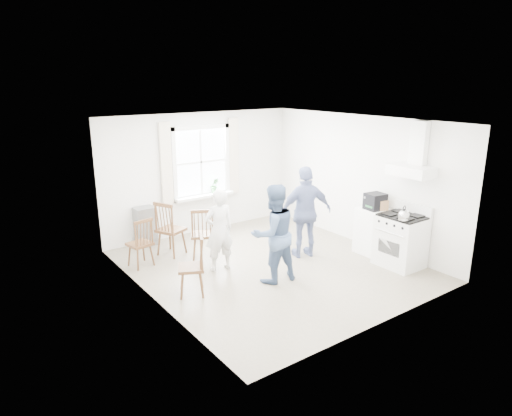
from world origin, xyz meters
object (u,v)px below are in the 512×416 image
at_px(stereo_stack, 375,201).
at_px(person_mid, 273,234).
at_px(windsor_chair_a, 142,238).
at_px(windsor_chair_c, 198,258).
at_px(low_cabinet, 373,231).
at_px(gas_stove, 401,240).
at_px(person_left, 219,230).
at_px(windsor_chair_b, 203,229).
at_px(person_right, 306,212).

bearing_deg(stereo_stack, person_mid, 175.72).
bearing_deg(windsor_chair_a, person_mid, -49.56).
xyz_separation_m(windsor_chair_a, windsor_chair_c, (0.29, -1.49, 0.03)).
relative_size(low_cabinet, person_mid, 0.54).
bearing_deg(windsor_chair_a, gas_stove, -34.82).
bearing_deg(person_left, stereo_stack, 164.21).
height_order(stereo_stack, windsor_chair_b, stereo_stack).
distance_m(windsor_chair_a, windsor_chair_b, 1.09).
bearing_deg(gas_stove, stereo_stack, 86.88).
relative_size(stereo_stack, windsor_chair_c, 0.39).
distance_m(gas_stove, stereo_stack, 0.88).
xyz_separation_m(windsor_chair_a, person_right, (2.71, -1.28, 0.31)).
bearing_deg(windsor_chair_b, windsor_chair_c, -122.70).
height_order(windsor_chair_a, windsor_chair_b, windsor_chair_b).
height_order(gas_stove, person_left, person_left).
xyz_separation_m(stereo_stack, windsor_chair_b, (-2.79, 1.65, -0.44)).
bearing_deg(person_left, person_right, 172.22).
height_order(gas_stove, stereo_stack, stereo_stack).
bearing_deg(low_cabinet, windsor_chair_c, 172.86).
xyz_separation_m(stereo_stack, person_mid, (-2.29, 0.17, -0.22)).
relative_size(low_cabinet, windsor_chair_a, 0.98).
height_order(person_left, person_right, person_right).
relative_size(windsor_chair_c, person_mid, 0.59).
height_order(windsor_chair_a, windsor_chair_c, windsor_chair_c).
distance_m(person_left, person_mid, 1.04).
bearing_deg(person_mid, gas_stove, 164.52).
xyz_separation_m(person_left, person_mid, (0.48, -0.92, 0.09)).
xyz_separation_m(gas_stove, low_cabinet, (0.07, 0.70, -0.03)).
bearing_deg(gas_stove, person_right, 128.54).
distance_m(stereo_stack, windsor_chair_b, 3.27).
distance_m(gas_stove, person_left, 3.26).
height_order(low_cabinet, person_right, person_right).
bearing_deg(stereo_stack, person_right, 148.15).
distance_m(low_cabinet, windsor_chair_b, 3.26).
height_order(windsor_chair_c, person_mid, person_mid).
bearing_deg(person_mid, person_left, -57.44).
height_order(gas_stove, low_cabinet, gas_stove).
relative_size(windsor_chair_a, windsor_chair_c, 0.94).
distance_m(low_cabinet, person_mid, 2.36).
relative_size(gas_stove, person_right, 0.64).
xyz_separation_m(stereo_stack, windsor_chair_c, (-3.54, 0.48, -0.46)).
distance_m(low_cabinet, person_left, 3.01).
bearing_deg(gas_stove, windsor_chair_c, 161.86).
relative_size(gas_stove, person_left, 0.76).
height_order(stereo_stack, windsor_chair_c, stereo_stack).
distance_m(low_cabinet, windsor_chair_a, 4.32).
relative_size(windsor_chair_a, person_right, 0.53).
bearing_deg(person_mid, windsor_chair_b, -66.51).
height_order(person_left, person_mid, person_mid).
bearing_deg(low_cabinet, person_left, 159.43).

